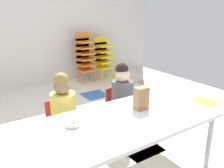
% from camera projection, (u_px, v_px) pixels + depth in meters
% --- Properties ---
extents(ground_plane, '(6.19, 5.14, 0.02)m').
position_uv_depth(ground_plane, '(87.00, 142.00, 2.90)').
color(ground_plane, silver).
extents(back_wall, '(6.19, 0.10, 2.43)m').
position_uv_depth(back_wall, '(19.00, 25.00, 4.55)').
color(back_wall, beige).
rests_on(back_wall, ground_plane).
extents(craft_table, '(2.01, 0.84, 0.60)m').
position_uv_depth(craft_table, '(110.00, 128.00, 2.06)').
color(craft_table, white).
rests_on(craft_table, ground_plane).
extents(seated_child_near_camera, '(0.32, 0.31, 0.92)m').
position_uv_depth(seated_child_near_camera, '(63.00, 107.00, 2.49)').
color(seated_child_near_camera, red).
rests_on(seated_child_near_camera, ground_plane).
extents(seated_child_middle_seat, '(0.34, 0.34, 0.92)m').
position_uv_depth(seated_child_middle_seat, '(122.00, 93.00, 2.89)').
color(seated_child_middle_seat, red).
rests_on(seated_child_middle_seat, ground_plane).
extents(kid_chair_orange_stack, '(0.32, 0.30, 1.04)m').
position_uv_depth(kid_chair_orange_stack, '(85.00, 55.00, 5.07)').
color(kid_chair_orange_stack, orange).
rests_on(kid_chair_orange_stack, ground_plane).
extents(kid_chair_yellow_stack, '(0.32, 0.30, 0.92)m').
position_uv_depth(kid_chair_yellow_stack, '(103.00, 56.00, 5.33)').
color(kid_chair_yellow_stack, yellow).
rests_on(kid_chair_yellow_stack, ground_plane).
extents(paper_bag_brown, '(0.13, 0.09, 0.22)m').
position_uv_depth(paper_bag_brown, '(141.00, 98.00, 2.30)').
color(paper_bag_brown, '#9E754C').
rests_on(paper_bag_brown, craft_table).
extents(paper_plate_near_edge, '(0.18, 0.18, 0.01)m').
position_uv_depth(paper_plate_near_edge, '(73.00, 127.00, 1.98)').
color(paper_plate_near_edge, white).
rests_on(paper_plate_near_edge, craft_table).
extents(donut_powdered_on_plate, '(0.13, 0.13, 0.04)m').
position_uv_depth(donut_powdered_on_plate, '(73.00, 124.00, 1.97)').
color(donut_powdered_on_plate, white).
rests_on(donut_powdered_on_plate, craft_table).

